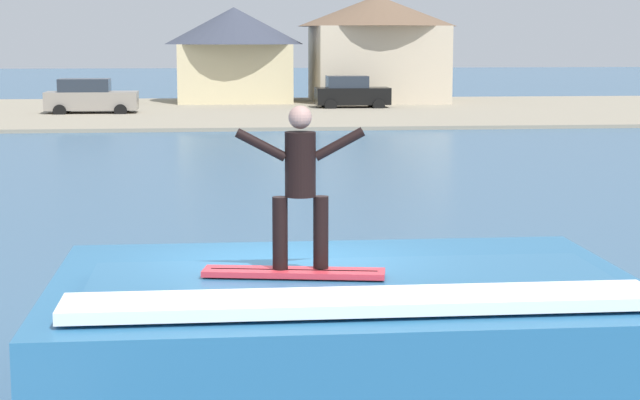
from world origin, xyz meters
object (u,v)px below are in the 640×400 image
Objects in this scene: surfer at (300,178)px; car_far_shore at (351,93)px; car_near_shore at (90,97)px; house_small_cottage at (234,49)px; surfboard at (294,272)px; wave_crest at (345,332)px; house_gabled_white at (377,45)px.

car_far_shore is at bearing 81.94° from surfer.
house_small_cottage is at bearing 50.55° from car_near_shore.
surfboard is 1.13× the size of surfer.
car_near_shore is 11.85m from house_small_cottage.
house_small_cottage is (0.50, 52.68, 0.82)m from surfer.
car_near_shore is at bearing -129.45° from house_small_cottage.
car_far_shore is 8.83m from house_small_cottage.
surfer is 0.38× the size of car_near_shore.
surfboard reaches higher than wave_crest.
car_far_shore reaches higher than surfboard.
car_far_shore is at bearing 82.51° from wave_crest.
surfboard is 53.43m from house_gabled_white.
house_gabled_white is (15.80, 8.89, 2.53)m from car_near_shore.
wave_crest is 1.61× the size of car_far_shore.
house_small_cottage reaches higher than surfboard.
car_far_shore is at bearing -44.05° from house_small_cottage.
car_near_shore is 0.48× the size of house_gabled_white.
car_near_shore is 0.56× the size of house_small_cottage.
surfboard is 44.28m from car_near_shore.
car_far_shore is 6.75m from house_gabled_white.
car_far_shore is (13.51, 3.06, -0.00)m from car_near_shore.
car_near_shore is 1.14× the size of car_far_shore.
house_gabled_white is (8.38, 52.18, 2.81)m from wave_crest.
surfer is 47.24m from car_far_shore.
house_gabled_white reaches higher than surfboard.
wave_crest is at bearing -99.13° from house_gabled_white.
surfer is (0.07, 0.05, 0.98)m from surfboard.
wave_crest is at bearing -89.97° from house_small_cottage.
surfer is at bearing 31.64° from surfboard.
surfboard is at bearing -148.36° from surfer.
car_far_shore is at bearing 12.74° from car_near_shore.
wave_crest is at bearing -80.28° from car_near_shore.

